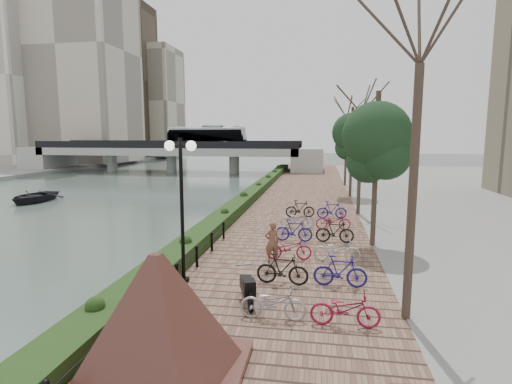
% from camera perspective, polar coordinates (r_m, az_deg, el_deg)
% --- Properties ---
extents(ground, '(220.00, 220.00, 0.00)m').
position_cam_1_polar(ground, '(11.37, -23.80, -19.85)').
color(ground, '#59595B').
rests_on(ground, ground).
extents(river_water, '(30.00, 130.00, 0.02)m').
position_cam_1_polar(river_water, '(39.59, -22.41, -0.01)').
color(river_water, '#485A53').
rests_on(river_water, ground).
extents(promenade, '(8.00, 75.00, 0.50)m').
position_cam_1_polar(promenade, '(26.35, 5.34, -2.73)').
color(promenade, brown).
rests_on(promenade, ground).
extents(hedge, '(1.10, 56.00, 0.60)m').
position_cam_1_polar(hedge, '(29.12, -0.99, -0.56)').
color(hedge, '#1D3613').
rests_on(hedge, promenade).
extents(chain_fence, '(0.10, 14.10, 0.70)m').
position_cam_1_polar(chain_fence, '(12.01, -12.91, -13.34)').
color(chain_fence, black).
rests_on(chain_fence, promenade).
extents(granite_monument, '(4.84, 4.84, 2.55)m').
position_cam_1_polar(granite_monument, '(8.05, -13.85, -17.20)').
color(granite_monument, '#4B2A20').
rests_on(granite_monument, promenade).
extents(lamppost, '(1.02, 0.32, 4.63)m').
position_cam_1_polar(lamppost, '(12.71, -10.65, 1.90)').
color(lamppost, black).
rests_on(lamppost, promenade).
extents(motorcycle, '(0.93, 1.57, 0.94)m').
position_cam_1_polar(motorcycle, '(11.57, -1.28, -13.35)').
color(motorcycle, black).
rests_on(motorcycle, promenade).
extents(pedestrian, '(0.66, 0.56, 1.53)m').
position_cam_1_polar(pedestrian, '(14.95, 2.31, -7.14)').
color(pedestrian, brown).
rests_on(pedestrian, promenade).
extents(bicycle_parking, '(2.40, 14.69, 1.00)m').
position_cam_1_polar(bicycle_parking, '(16.52, 8.22, -6.79)').
color(bicycle_parking, '#A4A3A8').
rests_on(bicycle_parking, promenade).
extents(street_trees, '(3.20, 37.12, 6.80)m').
position_cam_1_polar(street_trees, '(21.18, 15.43, 3.74)').
color(street_trees, '#32291D').
rests_on(street_trees, promenade).
extents(bridge, '(36.00, 10.77, 6.50)m').
position_cam_1_polar(bridge, '(56.86, -11.02, 6.15)').
color(bridge, '#B0B0AB').
rests_on(bridge, ground).
extents(boat, '(3.23, 4.49, 0.92)m').
position_cam_1_polar(boat, '(35.55, -29.22, -0.54)').
color(boat, black).
rests_on(boat, river_water).
extents(far_buildings, '(35.00, 38.00, 38.00)m').
position_cam_1_polar(far_buildings, '(88.75, -23.91, 14.53)').
color(far_buildings, beige).
rests_on(far_buildings, far_bank).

